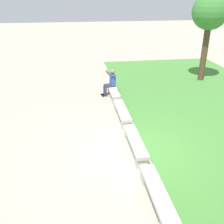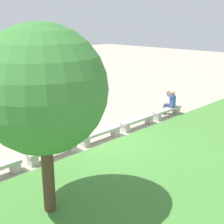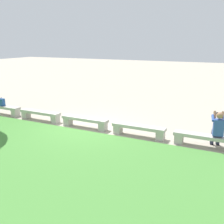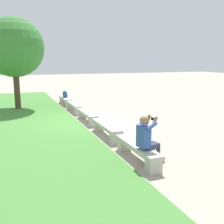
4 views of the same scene
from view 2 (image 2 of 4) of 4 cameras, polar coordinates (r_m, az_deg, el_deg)
ground_plane at (r=13.40m, az=-2.09°, el=-5.25°), size 80.00×80.00×0.00m
grass_strip at (r=10.91m, az=14.21°, el=-11.02°), size 23.84×8.00×0.03m
bench_main at (r=16.83m, az=10.04°, el=0.16°), size 2.11×0.40×0.45m
bench_near at (r=14.97m, az=4.69°, el=-1.70°), size 2.11×0.40×0.45m
bench_mid at (r=13.29m, az=-2.10°, el=-4.04°), size 2.11×0.40×0.45m
bench_far at (r=11.88m, az=-10.73°, el=-6.89°), size 2.11×0.40×0.45m
person_photographer at (r=17.07m, az=10.65°, el=1.86°), size 0.52×0.77×1.32m
tree_behind_wall at (r=7.72m, az=-12.56°, el=3.94°), size 3.20×3.20×4.95m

